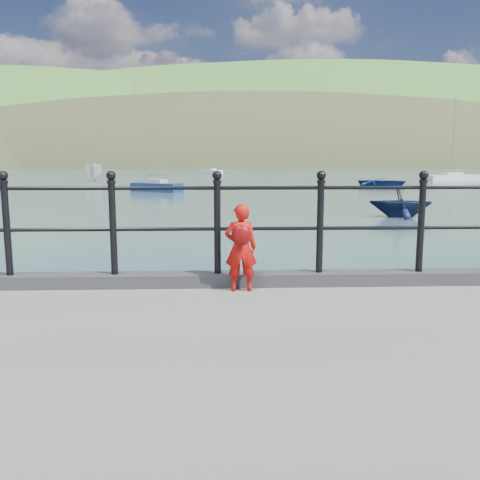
{
  "coord_description": "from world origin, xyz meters",
  "views": [
    {
      "loc": [
        0.62,
        -5.99,
        2.46
      ],
      "look_at": [
        0.86,
        -0.2,
        1.55
      ],
      "focal_mm": 38.0,
      "sensor_mm": 36.0,
      "label": 1
    }
  ],
  "objects_px": {
    "railing": "(165,216)",
    "launch_white": "(94,172)",
    "sailboat_port": "(157,188)",
    "sailboat_far": "(451,178)",
    "launch_navy": "(401,202)",
    "sailboat_deep": "(211,172)",
    "child": "(241,247)",
    "launch_blue": "(383,182)"
  },
  "relations": [
    {
      "from": "railing",
      "to": "launch_white",
      "type": "xyz_separation_m",
      "value": [
        -14.84,
        58.37,
        -0.75
      ]
    },
    {
      "from": "sailboat_port",
      "to": "sailboat_far",
      "type": "height_order",
      "value": "sailboat_far"
    },
    {
      "from": "launch_navy",
      "to": "sailboat_deep",
      "type": "distance_m",
      "value": 77.58
    },
    {
      "from": "child",
      "to": "launch_white",
      "type": "bearing_deg",
      "value": -76.51
    },
    {
      "from": "launch_blue",
      "to": "launch_navy",
      "type": "bearing_deg",
      "value": -157.13
    },
    {
      "from": "launch_white",
      "to": "railing",
      "type": "bearing_deg",
      "value": -89.24
    },
    {
      "from": "launch_blue",
      "to": "launch_white",
      "type": "distance_m",
      "value": 35.08
    },
    {
      "from": "launch_navy",
      "to": "sailboat_deep",
      "type": "bearing_deg",
      "value": 18.63
    },
    {
      "from": "launch_navy",
      "to": "sailboat_port",
      "type": "relative_size",
      "value": 0.4
    },
    {
      "from": "launch_blue",
      "to": "sailboat_port",
      "type": "bearing_deg",
      "value": 148.37
    },
    {
      "from": "sailboat_deep",
      "to": "launch_white",
      "type": "bearing_deg",
      "value": -52.55
    },
    {
      "from": "launch_white",
      "to": "sailboat_port",
      "type": "xyz_separation_m",
      "value": [
        10.52,
        -23.41,
        -0.74
      ]
    },
    {
      "from": "sailboat_far",
      "to": "child",
      "type": "bearing_deg",
      "value": -136.46
    },
    {
      "from": "railing",
      "to": "launch_navy",
      "type": "distance_m",
      "value": 18.21
    },
    {
      "from": "sailboat_port",
      "to": "sailboat_deep",
      "type": "height_order",
      "value": "sailboat_deep"
    },
    {
      "from": "launch_white",
      "to": "sailboat_deep",
      "type": "bearing_deg",
      "value": 54.62
    },
    {
      "from": "launch_blue",
      "to": "launch_navy",
      "type": "distance_m",
      "value": 27.16
    },
    {
      "from": "launch_blue",
      "to": "sailboat_port",
      "type": "distance_m",
      "value": 21.75
    },
    {
      "from": "railing",
      "to": "sailboat_far",
      "type": "distance_m",
      "value": 64.13
    },
    {
      "from": "sailboat_port",
      "to": "sailboat_deep",
      "type": "distance_m",
      "value": 58.16
    },
    {
      "from": "launch_white",
      "to": "launch_navy",
      "type": "relative_size",
      "value": 2.13
    },
    {
      "from": "child",
      "to": "sailboat_far",
      "type": "distance_m",
      "value": 63.96
    },
    {
      "from": "railing",
      "to": "child",
      "type": "relative_size",
      "value": 18.36
    },
    {
      "from": "child",
      "to": "launch_blue",
      "type": "height_order",
      "value": "child"
    },
    {
      "from": "sailboat_deep",
      "to": "launch_navy",
      "type": "bearing_deg",
      "value": -23.64
    },
    {
      "from": "railing",
      "to": "launch_blue",
      "type": "bearing_deg",
      "value": 68.92
    },
    {
      "from": "sailboat_port",
      "to": "child",
      "type": "bearing_deg",
      "value": -49.07
    },
    {
      "from": "launch_blue",
      "to": "launch_white",
      "type": "bearing_deg",
      "value": 101.56
    },
    {
      "from": "launch_white",
      "to": "sailboat_far",
      "type": "height_order",
      "value": "sailboat_far"
    },
    {
      "from": "sailboat_far",
      "to": "sailboat_deep",
      "type": "relative_size",
      "value": 1.15
    },
    {
      "from": "launch_white",
      "to": "launch_navy",
      "type": "bearing_deg",
      "value": -74.56
    },
    {
      "from": "launch_navy",
      "to": "sailboat_port",
      "type": "height_order",
      "value": "sailboat_port"
    },
    {
      "from": "railing",
      "to": "sailboat_far",
      "type": "xyz_separation_m",
      "value": [
        29.66,
        56.84,
        -1.48
      ]
    },
    {
      "from": "sailboat_port",
      "to": "sailboat_far",
      "type": "relative_size",
      "value": 0.62
    },
    {
      "from": "sailboat_deep",
      "to": "launch_blue",
      "type": "bearing_deg",
      "value": -12.07
    },
    {
      "from": "launch_white",
      "to": "sailboat_far",
      "type": "xyz_separation_m",
      "value": [
        44.5,
        -1.53,
        -0.73
      ]
    },
    {
      "from": "sailboat_far",
      "to": "launch_blue",
      "type": "bearing_deg",
      "value": -152.03
    },
    {
      "from": "launch_blue",
      "to": "sailboat_far",
      "type": "distance_m",
      "value": 19.96
    },
    {
      "from": "launch_navy",
      "to": "sailboat_port",
      "type": "distance_m",
      "value": 22.91
    },
    {
      "from": "railing",
      "to": "sailboat_port",
      "type": "bearing_deg",
      "value": 97.05
    },
    {
      "from": "launch_navy",
      "to": "sailboat_deep",
      "type": "xyz_separation_m",
      "value": [
        -9.49,
        77.0,
        -0.35
      ]
    },
    {
      "from": "sailboat_port",
      "to": "sailboat_deep",
      "type": "xyz_separation_m",
      "value": [
        3.4,
        58.07,
        0.0
      ]
    }
  ]
}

